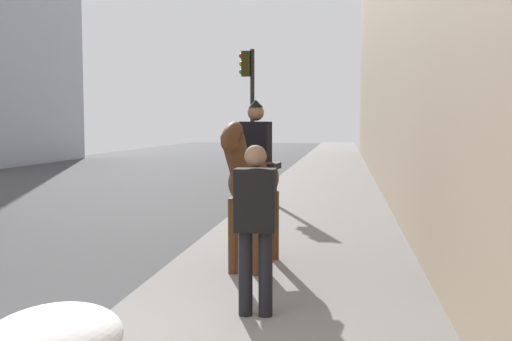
# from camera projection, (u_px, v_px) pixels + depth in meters

# --- Properties ---
(mounted_horse_near) EXTENTS (2.15, 0.74, 2.23)m
(mounted_horse_near) POSITION_uv_depth(u_px,v_px,m) (253.00, 177.00, 7.80)
(mounted_horse_near) COLOR #4C2B16
(mounted_horse_near) RESTS_ON sidewalk_slab
(pedestrian_greeting) EXTENTS (0.27, 0.41, 1.70)m
(pedestrian_greeting) POSITION_uv_depth(u_px,v_px,m) (256.00, 218.00, 5.83)
(pedestrian_greeting) COLOR black
(pedestrian_greeting) RESTS_ON sidewalk_slab
(traffic_light_near_curb) EXTENTS (0.20, 0.44, 4.11)m
(traffic_light_near_curb) POSITION_uv_depth(u_px,v_px,m) (249.00, 99.00, 16.64)
(traffic_light_near_curb) COLOR black
(traffic_light_near_curb) RESTS_ON ground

